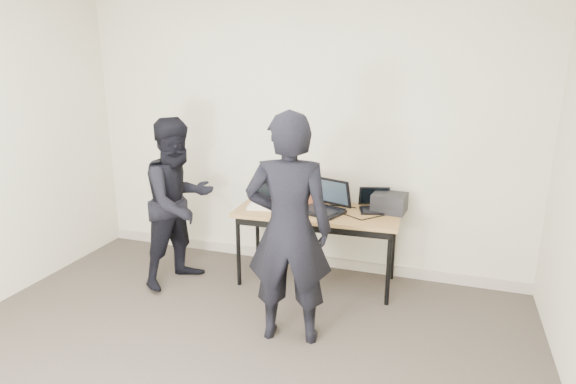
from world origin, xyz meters
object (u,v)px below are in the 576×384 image
at_px(desk, 317,217).
at_px(person_typist, 289,230).
at_px(laptop_beige, 266,201).
at_px(person_observer, 179,202).
at_px(equipment_box, 389,203).
at_px(laptop_right, 375,205).
at_px(leather_satchel, 306,190).
at_px(laptop_center, 325,204).

bearing_deg(desk, person_typist, -89.90).
distance_m(laptop_beige, person_observer, 0.80).
xyz_separation_m(person_typist, person_observer, (-1.27, 0.59, -0.09)).
height_order(equipment_box, person_observer, person_observer).
bearing_deg(laptop_right, desk, -175.24).
xyz_separation_m(desk, person_observer, (-1.23, -0.37, 0.13)).
height_order(desk, person_observer, person_observer).
bearing_deg(desk, leather_satchel, 125.97).
relative_size(laptop_center, leather_satchel, 1.28).
bearing_deg(person_typist, equipment_box, -128.08).
height_order(laptop_beige, laptop_center, laptop_center).
xyz_separation_m(desk, leather_satchel, (-0.18, 0.23, 0.19)).
bearing_deg(laptop_center, laptop_beige, -156.44).
height_order(desk, leather_satchel, leather_satchel).
bearing_deg(desk, person_observer, -165.80).
relative_size(laptop_right, person_observer, 0.22).
height_order(laptop_beige, equipment_box, laptop_beige).
distance_m(laptop_beige, leather_satchel, 0.41).
relative_size(laptop_beige, equipment_box, 1.15).
bearing_deg(equipment_box, person_observer, -163.23).
relative_size(equipment_box, person_observer, 0.19).
height_order(laptop_right, leather_satchel, leather_satchel).
bearing_deg(person_observer, desk, -52.10).
bearing_deg(laptop_right, laptop_beige, 175.36).
xyz_separation_m(laptop_beige, laptop_center, (0.57, 0.04, 0.02)).
xyz_separation_m(laptop_beige, laptop_right, (1.00, 0.21, -0.00)).
xyz_separation_m(laptop_beige, person_observer, (-0.72, -0.35, 0.02)).
distance_m(laptop_beige, person_typist, 1.09).
bearing_deg(laptop_beige, laptop_right, 2.44).
bearing_deg(person_typist, laptop_beige, -70.97).
distance_m(laptop_right, person_typist, 1.24).
bearing_deg(person_typist, person_observer, -36.03).
height_order(leather_satchel, equipment_box, leather_satchel).
bearing_deg(laptop_center, leather_satchel, 160.46).
bearing_deg(laptop_beige, person_typist, -69.23).
relative_size(leather_satchel, person_typist, 0.21).
bearing_deg(person_observer, equipment_box, -52.00).
bearing_deg(person_typist, leather_satchel, -90.38).
bearing_deg(laptop_center, person_observer, -143.48).
height_order(desk, laptop_center, laptop_center).
distance_m(laptop_right, person_observer, 1.81).
relative_size(laptop_right, equipment_box, 1.17).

